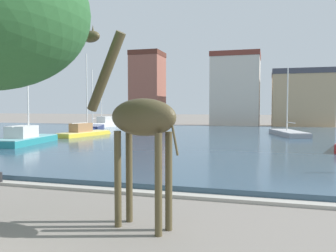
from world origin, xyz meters
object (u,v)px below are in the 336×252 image
(giraffe_statue, at_px, (138,121))
(sailboat_yellow, at_px, (87,133))
(sailboat_white, at_px, (102,125))
(sailboat_teal, at_px, (29,140))
(sailboat_navy, at_px, (92,129))
(sailboat_grey, at_px, (286,134))

(giraffe_statue, distance_m, sailboat_yellow, 26.31)
(sailboat_yellow, xyz_separation_m, sailboat_white, (-5.58, 14.21, 0.06))
(sailboat_teal, bearing_deg, sailboat_navy, 100.28)
(sailboat_grey, relative_size, sailboat_yellow, 0.98)
(giraffe_statue, xyz_separation_m, sailboat_yellow, (-13.83, 22.27, -2.18))
(sailboat_teal, relative_size, sailboat_navy, 1.06)
(sailboat_yellow, bearing_deg, sailboat_grey, 18.27)
(giraffe_statue, bearing_deg, sailboat_teal, 135.12)
(giraffe_statue, bearing_deg, sailboat_navy, 120.12)
(sailboat_grey, relative_size, sailboat_navy, 1.06)
(sailboat_navy, bearing_deg, giraffe_statue, -59.88)
(sailboat_teal, height_order, sailboat_navy, sailboat_teal)
(giraffe_statue, height_order, sailboat_navy, sailboat_navy)
(giraffe_statue, relative_size, sailboat_navy, 0.69)
(sailboat_teal, distance_m, sailboat_yellow, 7.85)
(sailboat_white, bearing_deg, giraffe_statue, -61.98)
(sailboat_teal, relative_size, sailboat_yellow, 0.98)
(giraffe_statue, relative_size, sailboat_yellow, 0.64)
(sailboat_yellow, bearing_deg, sailboat_navy, 114.68)
(giraffe_statue, relative_size, sailboat_white, 0.68)
(sailboat_navy, relative_size, sailboat_white, 0.98)
(sailboat_navy, xyz_separation_m, sailboat_white, (-2.12, 6.67, 0.13))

